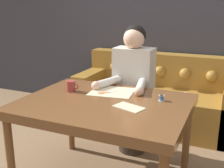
{
  "coord_description": "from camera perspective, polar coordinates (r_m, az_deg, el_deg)",
  "views": [
    {
      "loc": [
        0.84,
        -1.66,
        1.42
      ],
      "look_at": [
        -0.02,
        0.29,
        0.83
      ],
      "focal_mm": 45.0,
      "sensor_mm": 36.0,
      "label": 1
    }
  ],
  "objects": [
    {
      "name": "pattern_paper_main",
      "position": [
        2.34,
        0.02,
        -1.57
      ],
      "size": [
        0.39,
        0.35,
        0.0
      ],
      "color": "beige",
      "rests_on": "dining_table"
    },
    {
      "name": "thread_spool",
      "position": [
        2.16,
        10.02,
        -2.8
      ],
      "size": [
        0.04,
        0.04,
        0.05
      ],
      "color": "#3366B2",
      "rests_on": "dining_table"
    },
    {
      "name": "couch",
      "position": [
        3.49,
        9.06,
        -3.11
      ],
      "size": [
        1.91,
        0.78,
        0.84
      ],
      "color": "olive",
      "rests_on": "ground_plane"
    },
    {
      "name": "mug",
      "position": [
        2.38,
        -8.33,
        -0.42
      ],
      "size": [
        0.11,
        0.08,
        0.09
      ],
      "color": "#9E3833",
      "rests_on": "dining_table"
    },
    {
      "name": "dining_table",
      "position": [
        2.14,
        -1.64,
        -5.37
      ],
      "size": [
        1.26,
        0.96,
        0.73
      ],
      "color": "brown",
      "rests_on": "ground_plane"
    },
    {
      "name": "wall_back",
      "position": [
        3.7,
        11.01,
        13.52
      ],
      "size": [
        8.0,
        0.06,
        2.6
      ],
      "color": "#383842",
      "rests_on": "ground_plane"
    },
    {
      "name": "pattern_paper_offcut",
      "position": [
        2.0,
        3.47,
        -4.72
      ],
      "size": [
        0.24,
        0.19,
        0.0
      ],
      "color": "beige",
      "rests_on": "dining_table"
    },
    {
      "name": "person",
      "position": [
        2.71,
        4.31,
        -1.44
      ],
      "size": [
        0.47,
        0.59,
        1.26
      ],
      "color": "#33281E",
      "rests_on": "ground_plane"
    },
    {
      "name": "scissors",
      "position": [
        2.31,
        -1.38,
        -1.81
      ],
      "size": [
        0.17,
        0.16,
        0.01
      ],
      "color": "silver",
      "rests_on": "dining_table"
    }
  ]
}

